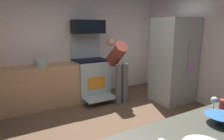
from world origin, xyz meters
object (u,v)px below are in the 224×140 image
refrigerator (174,61)px  wine_glass_mid (214,101)px  person_cook (118,64)px  mug_coffee (224,105)px  oven_range (91,77)px  stock_pot (41,63)px  mixing_bowl_small (221,119)px  microwave (88,27)px

refrigerator → wine_glass_mid: 2.68m
person_cook → mug_coffee: size_ratio=13.97×
oven_range → stock_pot: bearing=179.3°
mixing_bowl_small → wine_glass_mid: (0.14, 0.16, 0.08)m
stock_pot → oven_range: bearing=-0.7°
oven_range → refrigerator: size_ratio=0.82×
refrigerator → wine_glass_mid: bearing=-129.3°
person_cook → mixing_bowl_small: person_cook is taller
refrigerator → oven_range: bearing=144.1°
mixing_bowl_small → mug_coffee: bearing=27.2°
microwave → mixing_bowl_small: size_ratio=2.79×
microwave → mixing_bowl_small: microwave is taller
oven_range → mug_coffee: 3.25m
microwave → mixing_bowl_small: 3.55m
refrigerator → mixing_bowl_small: size_ratio=7.17×
oven_range → mixing_bowl_small: 3.40m
wine_glass_mid → stock_pot: bearing=107.3°
oven_range → refrigerator: refrigerator is taller
oven_range → person_cook: (0.45, -0.53, 0.38)m
wine_glass_mid → mug_coffee: bearing=-5.4°
wine_glass_mid → stock_pot: wine_glass_mid is taller
oven_range → mug_coffee: bearing=-89.8°
microwave → refrigerator: (1.57, -1.23, -0.76)m
refrigerator → wine_glass_mid: refrigerator is taller
refrigerator → mug_coffee: 2.60m
microwave → mixing_bowl_small: (-0.27, -3.45, -0.77)m
refrigerator → mixing_bowl_small: bearing=-129.5°
refrigerator → wine_glass_mid: size_ratio=11.92×
wine_glass_mid → stock_pot: size_ratio=0.59×
person_cook → stock_pot: bearing=161.1°
oven_range → mixing_bowl_small: (-0.27, -3.36, 0.42)m
stock_pot → person_cook: bearing=-18.9°
microwave → wine_glass_mid: bearing=-92.2°
refrigerator → microwave: bearing=141.9°
person_cook → oven_range: bearing=130.4°
refrigerator → mug_coffee: size_ratio=18.09×
person_cook → wine_glass_mid: (-0.58, -2.68, 0.13)m
oven_range → wine_glass_mid: size_ratio=9.76×
refrigerator → stock_pot: refrigerator is taller
refrigerator → person_cook: refrigerator is taller
microwave → stock_pot: 1.35m
person_cook → stock_pot: size_ratio=5.45×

